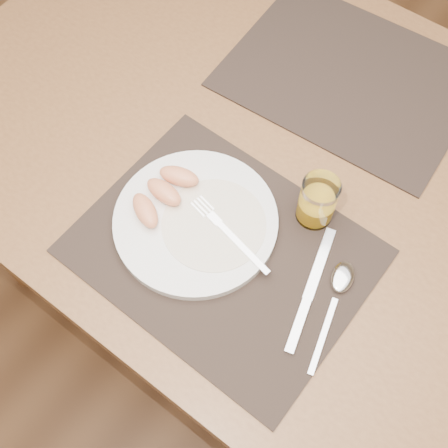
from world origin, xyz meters
TOP-DOWN VIEW (x-y plane):
  - ground at (0.00, 0.00)m, footprint 5.00×5.00m
  - table at (0.00, 0.00)m, footprint 1.40×0.90m
  - placemat_near at (0.01, -0.22)m, footprint 0.46×0.36m
  - placemat_far at (-0.02, 0.22)m, footprint 0.47×0.37m
  - plate at (-0.06, -0.21)m, footprint 0.27×0.27m
  - plate_dressing at (-0.03, -0.20)m, footprint 0.17×0.17m
  - fork at (-0.01, -0.19)m, footprint 0.17×0.05m
  - knife at (0.16, -0.21)m, footprint 0.07×0.22m
  - spoon at (0.19, -0.16)m, footprint 0.07×0.19m
  - juice_glass at (0.09, -0.08)m, footprint 0.06×0.06m
  - grapefruit_wedges at (-0.12, -0.21)m, footprint 0.08×0.14m

SIDE VIEW (x-z plane):
  - ground at x=0.00m, z-range 0.00..0.00m
  - table at x=0.00m, z-range 0.29..1.04m
  - placemat_near at x=0.01m, z-range 0.75..0.75m
  - placemat_far at x=-0.02m, z-range 0.75..0.75m
  - knife at x=0.16m, z-range 0.75..0.76m
  - spoon at x=0.19m, z-range 0.75..0.77m
  - plate at x=-0.06m, z-range 0.75..0.77m
  - plate_dressing at x=-0.03m, z-range 0.77..0.77m
  - fork at x=-0.01m, z-range 0.77..0.77m
  - grapefruit_wedges at x=-0.12m, z-range 0.77..0.80m
  - juice_glass at x=0.09m, z-range 0.75..0.84m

